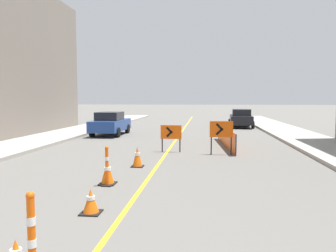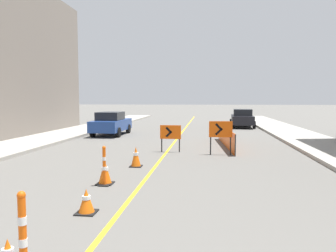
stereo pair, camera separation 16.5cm
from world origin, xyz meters
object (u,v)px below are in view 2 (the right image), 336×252
traffic_cone_fourth (105,172)px  delineator_post_front (23,242)px  parked_car_curb_near (111,123)px  traffic_cone_third (86,201)px  parked_car_curb_mid (242,118)px  arrow_barricade_secondary (221,131)px  traffic_cone_fifth (136,157)px  delineator_post_rear (104,169)px  arrow_barricade_primary (170,133)px

traffic_cone_fourth → delineator_post_front: bearing=-84.4°
parked_car_curb_near → traffic_cone_third: bearing=-74.5°
traffic_cone_fourth → parked_car_curb_mid: 20.87m
traffic_cone_third → traffic_cone_fourth: size_ratio=0.76×
arrow_barricade_secondary → parked_car_curb_near: 10.14m
traffic_cone_fifth → parked_car_curb_mid: size_ratio=0.17×
delineator_post_rear → traffic_cone_fourth: bearing=102.8°
parked_car_curb_near → parked_car_curb_mid: same height
arrow_barricade_secondary → parked_car_curb_near: parked_car_curb_near is taller
traffic_cone_fourth → delineator_post_rear: (0.04, -0.17, 0.14)m
delineator_post_front → parked_car_curb_mid: bearing=77.8°
delineator_post_front → parked_car_curb_mid: parked_car_curb_mid is taller
delineator_post_front → delineator_post_rear: bearing=95.4°
arrow_barricade_primary → parked_car_curb_near: 8.29m
traffic_cone_fifth → arrow_barricade_secondary: arrow_barricade_secondary is taller
parked_car_curb_near → traffic_cone_fifth: bearing=-67.9°
traffic_cone_third → arrow_barricade_secondary: bearing=68.2°
traffic_cone_fifth → arrow_barricade_secondary: (3.15, 2.96, 0.70)m
traffic_cone_fourth → traffic_cone_fifth: size_ratio=0.95×
traffic_cone_third → delineator_post_rear: 2.27m
delineator_post_rear → parked_car_curb_near: size_ratio=0.26×
delineator_post_rear → parked_car_curb_mid: (5.88, 20.18, 0.31)m
delineator_post_front → delineator_post_rear: size_ratio=1.09×
traffic_cone_fourth → parked_car_curb_near: (-3.63, 12.67, 0.45)m
delineator_post_rear → parked_car_curb_mid: bearing=73.7°
traffic_cone_fifth → parked_car_curb_near: (-3.99, 10.17, 0.44)m
traffic_cone_fifth → parked_car_curb_near: size_ratio=0.17×
traffic_cone_fifth → delineator_post_front: delineator_post_front is taller
traffic_cone_third → parked_car_curb_near: 15.61m
arrow_barricade_secondary → parked_car_curb_mid: bearing=77.0°
traffic_cone_fifth → parked_car_curb_mid: bearing=72.4°
delineator_post_rear → parked_car_curb_mid: 21.02m
traffic_cone_third → arrow_barricade_primary: 8.43m
traffic_cone_fifth → parked_car_curb_mid: parked_car_curb_mid is taller
traffic_cone_third → arrow_barricade_primary: (0.87, 8.36, 0.61)m
delineator_post_front → traffic_cone_third: bearing=93.0°
delineator_post_front → traffic_cone_fourth: bearing=95.6°
arrow_barricade_primary → parked_car_curb_mid: parked_car_curb_mid is taller
parked_car_curb_near → delineator_post_front: bearing=-76.2°
delineator_post_front → parked_car_curb_near: (-4.13, 17.73, 0.26)m
traffic_cone_third → parked_car_curb_mid: size_ratio=0.12×
traffic_cone_fourth → parked_car_curb_near: parked_car_curb_near is taller
delineator_post_front → arrow_barricade_secondary: 10.95m
arrow_barricade_secondary → parked_car_curb_mid: (2.42, 14.54, -0.26)m
traffic_cone_third → traffic_cone_fifth: (-0.00, 4.91, 0.10)m
traffic_cone_third → traffic_cone_fifth: size_ratio=0.73×
arrow_barricade_primary → parked_car_curb_near: parked_car_curb_near is taller
arrow_barricade_secondary → parked_car_curb_near: (-7.13, 7.21, -0.26)m
delineator_post_rear → parked_car_curb_mid: size_ratio=0.26×
arrow_barricade_primary → parked_car_curb_near: bearing=128.2°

